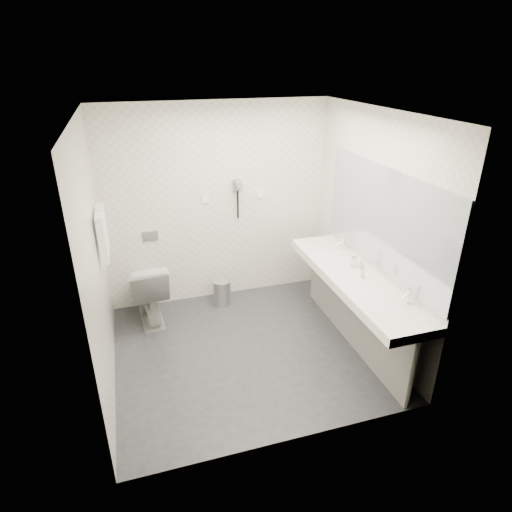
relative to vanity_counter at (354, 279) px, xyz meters
name	(u,v)px	position (x,y,z in m)	size (l,w,h in m)	color
floor	(247,349)	(-1.12, 0.20, -0.80)	(2.80, 2.80, 0.00)	#2D2D33
ceiling	(244,113)	(-1.12, 0.20, 1.70)	(2.80, 2.80, 0.00)	white
wall_back	(217,206)	(-1.12, 1.50, 0.45)	(2.80, 2.80, 0.00)	white
wall_front	(295,314)	(-1.12, -1.10, 0.45)	(2.80, 2.80, 0.00)	white
wall_left	(96,264)	(-2.52, 0.20, 0.45)	(2.60, 2.60, 0.00)	white
wall_right	(372,230)	(0.27, 0.20, 0.45)	(2.60, 2.60, 0.00)	white
vanity_counter	(354,279)	(0.00, 0.00, 0.00)	(0.55, 2.20, 0.10)	white
vanity_panel	(352,313)	(0.02, 0.00, -0.42)	(0.03, 2.15, 0.75)	gray
vanity_post_near	(412,373)	(0.05, -1.04, -0.42)	(0.06, 0.06, 0.75)	silver
vanity_post_far	(316,272)	(0.05, 1.04, -0.42)	(0.06, 0.06, 0.75)	silver
mirror	(383,219)	(0.26, 0.00, 0.65)	(0.02, 2.20, 1.05)	#B2BCC6
basin_near	(389,308)	(0.00, -0.65, 0.04)	(0.40, 0.31, 0.05)	white
basin_far	(327,252)	(0.00, 0.65, 0.04)	(0.40, 0.31, 0.05)	white
faucet_near	(408,296)	(0.19, -0.65, 0.12)	(0.04, 0.04, 0.15)	silver
faucet_far	(343,243)	(0.19, 0.65, 0.12)	(0.04, 0.04, 0.15)	silver
soap_bottle_a	(361,264)	(0.14, 0.12, 0.10)	(0.05, 0.05, 0.11)	beige
soap_bottle_c	(363,273)	(0.05, -0.07, 0.10)	(0.04, 0.04, 0.11)	beige
glass_left	(354,262)	(0.09, 0.18, 0.11)	(0.06, 0.06, 0.11)	silver
toilet	(148,290)	(-2.08, 1.15, -0.40)	(0.44, 0.78, 0.79)	white
flush_plate	(150,236)	(-1.98, 1.49, 0.15)	(0.18, 0.02, 0.12)	#B2B5BA
pedal_bin	(222,293)	(-1.16, 1.24, -0.64)	(0.23, 0.23, 0.32)	#B2B5BA
bin_lid	(222,281)	(-1.16, 1.24, -0.47)	(0.23, 0.23, 0.01)	#B2B5BA
towel_rail	(98,212)	(-2.47, 0.75, 0.75)	(0.02, 0.02, 0.62)	silver
towel_near	(102,238)	(-2.46, 0.61, 0.53)	(0.07, 0.24, 0.48)	white
towel_far	(103,228)	(-2.46, 0.89, 0.53)	(0.07, 0.24, 0.48)	white
dryer_cradle	(237,185)	(-0.88, 1.47, 0.70)	(0.10, 0.04, 0.14)	gray
dryer_barrel	(239,184)	(-0.88, 1.40, 0.73)	(0.08, 0.08, 0.14)	gray
dryer_cord	(238,205)	(-0.88, 1.46, 0.45)	(0.02, 0.02, 0.35)	black
switch_plate_a	(205,199)	(-1.27, 1.49, 0.55)	(0.09, 0.02, 0.09)	white
switch_plate_b	(260,194)	(-0.57, 1.49, 0.55)	(0.09, 0.02, 0.09)	white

